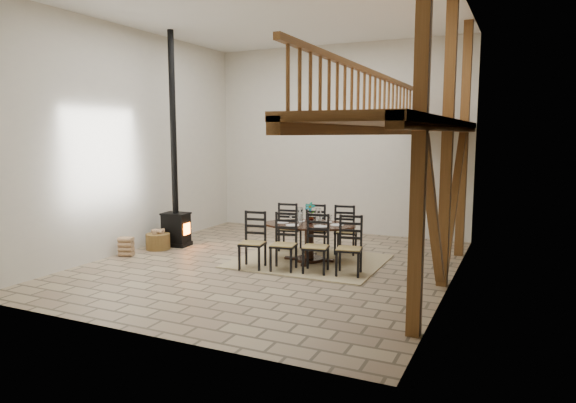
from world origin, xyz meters
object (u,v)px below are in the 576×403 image
at_px(log_stack, 126,247).
at_px(log_basket, 158,241).
at_px(dining_table, 308,243).
at_px(wood_stove, 175,199).

bearing_deg(log_stack, log_basket, 77.84).
xyz_separation_m(dining_table, log_basket, (-3.64, -0.31, -0.21)).
height_order(wood_stove, log_basket, wood_stove).
relative_size(dining_table, wood_stove, 0.50).
height_order(dining_table, wood_stove, wood_stove).
height_order(dining_table, log_basket, dining_table).
bearing_deg(dining_table, wood_stove, 167.41).
bearing_deg(log_basket, wood_stove, 71.34).
xyz_separation_m(dining_table, log_stack, (-3.82, -1.16, -0.20)).
distance_m(wood_stove, log_basket, 1.07).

